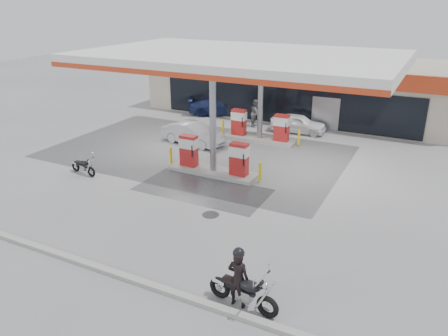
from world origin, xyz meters
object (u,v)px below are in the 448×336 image
at_px(sedan_white, 298,123).
at_px(hatchback_silver, 193,133).
at_px(attendant, 256,113).
at_px(main_motorcycle, 244,292).
at_px(pump_island_far, 260,129).
at_px(biker_main, 238,279).
at_px(pump_island_near, 213,160).
at_px(parked_car_left, 220,106).
at_px(parked_motorcycle, 84,167).

relative_size(sedan_white, hatchback_silver, 0.91).
relative_size(sedan_white, attendant, 1.93).
xyz_separation_m(main_motorcycle, attendant, (-6.95, 17.34, 0.41)).
xyz_separation_m(pump_island_far, main_motorcycle, (5.53, -14.54, -0.20)).
bearing_deg(sedan_white, attendant, 83.13).
bearing_deg(hatchback_silver, biker_main, -136.81).
relative_size(pump_island_far, attendant, 2.79).
bearing_deg(pump_island_near, main_motorcycle, -57.05).
bearing_deg(sedan_white, biker_main, -171.96).
distance_m(pump_island_near, attendant, 8.92).
height_order(pump_island_far, biker_main, pump_island_far).
distance_m(sedan_white, attendant, 3.03).
relative_size(pump_island_far, sedan_white, 1.45).
height_order(biker_main, sedan_white, biker_main).
height_order(pump_island_far, hatchback_silver, pump_island_far).
xyz_separation_m(pump_island_near, main_motorcycle, (5.53, -8.54, -0.20)).
distance_m(pump_island_far, attendant, 3.15).
bearing_deg(biker_main, hatchback_silver, -54.69).
distance_m(pump_island_far, main_motorcycle, 15.55).
xyz_separation_m(biker_main, hatchback_silver, (-8.59, 12.12, -0.24)).
bearing_deg(attendant, pump_island_far, -162.03).
height_order(biker_main, attendant, attendant).
bearing_deg(parked_car_left, main_motorcycle, -174.61).
height_order(pump_island_far, parked_car_left, pump_island_far).
distance_m(parked_motorcycle, attendant, 12.56).
bearing_deg(biker_main, pump_island_far, -69.86).
height_order(pump_island_near, sedan_white, pump_island_near).
bearing_deg(main_motorcycle, attendant, 118.17).
bearing_deg(main_motorcycle, biker_main, -178.77).
distance_m(main_motorcycle, attendant, 18.68).
xyz_separation_m(pump_island_far, hatchback_silver, (-3.26, -2.40, -0.07)).
bearing_deg(hatchback_silver, main_motorcycle, -136.23).
height_order(hatchback_silver, parked_car_left, parked_car_left).
distance_m(biker_main, sedan_white, 17.58).
bearing_deg(parked_motorcycle, biker_main, -17.73).
distance_m(attendant, parked_car_left, 3.98).
distance_m(main_motorcycle, parked_car_left, 21.74).
bearing_deg(pump_island_far, main_motorcycle, -69.16).
xyz_separation_m(biker_main, parked_car_left, (-10.36, 18.98, -0.22)).
height_order(parked_motorcycle, parked_car_left, parked_car_left).
xyz_separation_m(pump_island_far, parked_car_left, (-5.03, 4.46, -0.05)).
xyz_separation_m(biker_main, attendant, (-6.75, 17.32, 0.04)).
bearing_deg(sedan_white, parked_car_left, 70.51).
relative_size(parked_motorcycle, attendant, 0.94).
height_order(pump_island_near, hatchback_silver, pump_island_near).
distance_m(sedan_white, parked_car_left, 6.86).
distance_m(sedan_white, hatchback_silver, 7.01).
xyz_separation_m(parked_motorcycle, parked_car_left, (0.65, 13.47, 0.27)).
height_order(biker_main, parked_car_left, biker_main).
xyz_separation_m(sedan_white, hatchback_silver, (-4.85, -5.06, 0.04)).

